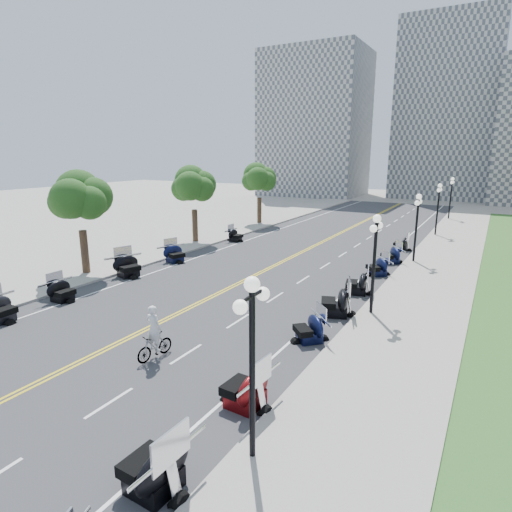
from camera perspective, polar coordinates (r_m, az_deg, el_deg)
The scene contains 48 objects.
ground at distance 22.76m, azimuth -9.34°, elevation -7.08°, with size 160.00×160.00×0.00m, color gray.
road at distance 30.79m, azimuth 2.31°, elevation -1.38°, with size 16.00×90.00×0.01m, color #333335.
centerline_yellow_a at distance 30.84m, azimuth 2.11°, elevation -1.34°, with size 0.12×90.00×0.00m, color yellow.
centerline_yellow_b at distance 30.73m, azimuth 2.51°, elevation -1.40°, with size 0.12×90.00×0.00m, color yellow.
edge_line_north at distance 28.57m, azimuth 13.83°, elevation -2.96°, with size 0.12×90.00×0.00m, color white.
edge_line_south at distance 34.08m, azimuth -7.31°, elevation 0.01°, with size 0.12×90.00×0.00m, color white.
lane_dash_4 at distance 15.55m, azimuth -18.95°, elevation -18.01°, with size 0.12×2.00×0.00m, color white.
lane_dash_5 at distance 18.05m, azimuth -9.28°, elevation -12.75°, with size 0.12×2.00×0.00m, color white.
lane_dash_6 at distance 21.02m, azimuth -2.42°, elevation -8.65°, with size 0.12×2.00×0.00m, color white.
lane_dash_7 at distance 24.28m, azimuth 2.58°, elevation -5.53°, with size 0.12×2.00×0.00m, color white.
lane_dash_8 at distance 27.74m, azimuth 6.32°, elevation -3.14°, with size 0.12×2.00×0.00m, color white.
lane_dash_9 at distance 31.33m, azimuth 9.21°, elevation -1.27°, with size 0.12×2.00×0.00m, color white.
lane_dash_10 at distance 35.01m, azimuth 11.49°, elevation 0.21°, with size 0.12×2.00×0.00m, color white.
lane_dash_11 at distance 38.75m, azimuth 13.34°, elevation 1.40°, with size 0.12×2.00×0.00m, color white.
lane_dash_12 at distance 42.54m, azimuth 14.86°, elevation 2.39°, with size 0.12×2.00×0.00m, color white.
lane_dash_13 at distance 46.36m, azimuth 16.13°, elevation 3.21°, with size 0.12×2.00×0.00m, color white.
lane_dash_14 at distance 50.21m, azimuth 17.21°, elevation 3.90°, with size 0.12×2.00×0.00m, color white.
lane_dash_15 at distance 54.09m, azimuth 18.14°, elevation 4.49°, with size 0.12×2.00×0.00m, color white.
lane_dash_16 at distance 57.98m, azimuth 18.94°, elevation 5.01°, with size 0.12×2.00×0.00m, color white.
lane_dash_17 at distance 61.88m, azimuth 19.65°, elevation 5.45°, with size 0.12×2.00×0.00m, color white.
lane_dash_18 at distance 65.80m, azimuth 20.27°, elevation 5.85°, with size 0.12×2.00×0.00m, color white.
lane_dash_19 at distance 69.72m, azimuth 20.82°, elevation 6.20°, with size 0.12×2.00×0.00m, color white.
sidewalk_north at distance 27.81m, azimuth 21.99°, elevation -3.90°, with size 5.00×90.00×0.15m, color #9E9991.
sidewalk_south at distance 36.61m, azimuth -12.47°, elevation 0.85°, with size 5.00×90.00×0.15m, color #9E9991.
distant_block_a at distance 84.73m, azimuth 7.85°, elevation 16.92°, with size 18.00×14.00×26.00m, color gray.
distant_block_b at distance 85.32m, azimuth 24.03°, elevation 17.24°, with size 16.00×12.00×30.00m, color gray.
street_lamp_1 at distance 11.19m, azimuth -0.51°, elevation -15.11°, with size 0.50×1.20×4.90m, color black, non-canonical shape.
street_lamp_2 at distance 21.75m, azimuth 15.45°, elevation -1.19°, with size 0.50×1.20×4.90m, color black, non-canonical shape.
street_lamp_3 at distance 33.30m, azimuth 20.57°, elevation 3.47°, with size 0.50×1.20×4.90m, color black, non-canonical shape.
street_lamp_4 at distance 45.09m, azimuth 23.05°, elevation 5.71°, with size 0.50×1.20×4.90m, color black, non-canonical shape.
street_lamp_5 at distance 56.96m, azimuth 24.51°, elevation 7.01°, with size 0.50×1.20×4.90m, color black, non-canonical shape.
tree_2 at distance 30.08m, azimuth -22.42°, elevation 6.45°, with size 4.80×4.80×9.20m, color #235619, non-canonical shape.
tree_3 at distance 38.63m, azimuth -8.29°, elevation 8.71°, with size 4.80×4.80×9.20m, color #235619, non-canonical shape.
tree_4 at distance 48.67m, azimuth 0.45°, elevation 9.84°, with size 4.80×4.80×9.20m, color #235619, non-canonical shape.
motorcycle_n_3 at distance 11.62m, azimuth -13.58°, elevation -25.22°, with size 2.17×2.17×1.52m, color black, non-canonical shape.
motorcycle_n_4 at distance 14.28m, azimuth -1.46°, elevation -16.89°, with size 2.07×2.07×1.45m, color #590A0C, non-canonical shape.
motorcycle_n_5 at distance 18.83m, azimuth 7.12°, elevation -9.37°, with size 1.87×1.87×1.31m, color black, non-canonical shape.
motorcycle_n_6 at distance 21.84m, azimuth 10.58°, elevation -5.84°, with size 2.23×2.23×1.56m, color black, non-canonical shape.
motorcycle_n_7 at distance 25.40m, azimuth 13.36°, elevation -3.39°, with size 2.01×2.01×1.40m, color black, non-canonical shape.
motorcycle_n_8 at distance 29.49m, azimuth 15.88°, elevation -1.25°, with size 1.90×1.90×1.33m, color black, non-canonical shape.
motorcycle_n_9 at distance 33.03m, azimuth 17.57°, elevation 0.23°, with size 1.95×1.95×1.36m, color black, non-canonical shape.
motorcycle_n_10 at distance 37.81m, azimuth 18.81°, elevation 1.70°, with size 1.81×1.81×1.26m, color black, non-canonical shape.
motorcycle_s_5 at distance 25.83m, azimuth -24.48°, elevation -4.13°, with size 1.84×1.84×1.29m, color black, non-canonical shape.
motorcycle_s_6 at distance 29.32m, azimuth -16.72°, elevation -1.16°, with size 2.24×2.24×1.57m, color black, non-canonical shape.
motorcycle_s_7 at distance 32.43m, azimuth -10.78°, elevation 0.42°, with size 2.00×2.00×1.40m, color black, non-canonical shape.
motorcycle_s_9 at distance 39.39m, azimuth -2.75°, elevation 2.87°, with size 1.79×1.79×1.26m, color black, non-canonical shape.
bicycle at distance 17.74m, azimuth -13.35°, elevation -11.61°, with size 0.49×1.74×1.04m, color #A51414.
cyclist_rider at distance 17.18m, azimuth -13.61°, elevation -7.19°, with size 0.68×0.45×1.88m, color silver.
Camera 1 is at (13.49, -16.50, 7.98)m, focal length 30.00 mm.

